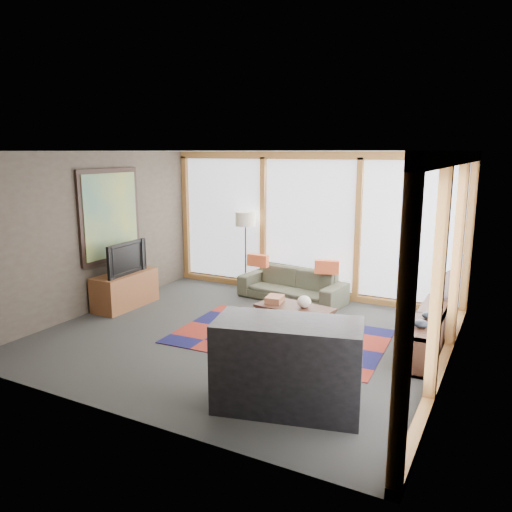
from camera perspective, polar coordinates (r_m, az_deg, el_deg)
The scene contains 17 objects.
ground at distance 7.25m, azimuth -1.49°, elevation -9.12°, with size 5.50×5.50×0.00m, color #323330.
room_envelope at distance 7.13m, azimuth 4.13°, elevation 3.32°, with size 5.52×5.02×2.62m.
rug at distance 7.22m, azimuth 2.72°, elevation -9.16°, with size 2.94×1.89×0.01m, color maroon.
sofa at distance 8.87m, azimuth 4.14°, elevation -3.33°, with size 1.90×0.74×0.55m, color #353629.
pillow_left at distance 9.02m, azimuth 0.22°, elevation -0.52°, with size 0.39×0.12×0.22m, color #D7572C.
pillow_right at distance 8.57m, azimuth 8.10°, elevation -1.27°, with size 0.41×0.12×0.23m, color #D7572C.
floor_lamp at distance 9.41m, azimuth -1.20°, elevation 0.54°, with size 0.38×0.38×1.50m, color black, non-canonical shape.
coffee_table at distance 7.43m, azimuth 4.43°, elevation -7.12°, with size 1.11×0.56×0.37m, color #322014, non-canonical shape.
book_stack at distance 7.53m, azimuth 2.15°, elevation -4.96°, with size 0.23×0.29×0.10m, color #98593A.
vase at distance 7.30m, azimuth 5.52°, elevation -5.22°, with size 0.20×0.20×0.18m, color beige.
bookshelf at distance 7.09m, azimuth 19.15°, elevation -8.18°, with size 0.36×1.98×0.49m, color #322014, non-canonical shape.
bowl_a at distance 6.44m, azimuth 18.34°, elevation -7.37°, with size 0.19×0.19×0.09m, color black.
bowl_b at distance 6.80m, azimuth 19.12°, elevation -6.44°, with size 0.17×0.17×0.08m, color black.
shelf_picture at distance 7.68m, azimuth 20.89°, elevation -3.22°, with size 0.04×0.31×0.41m, color black.
tv_console at distance 8.77m, azimuth -14.72°, elevation -3.76°, with size 0.49×1.17×0.59m, color brown.
television at distance 8.59m, azimuth -14.99°, elevation -0.21°, with size 0.95×0.12×0.55m, color black.
bar_counter at distance 5.19m, azimuth 3.66°, elevation -12.34°, with size 1.48×0.69×0.94m, color black.
Camera 1 is at (3.32, -5.90, 2.59)m, focal length 35.00 mm.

